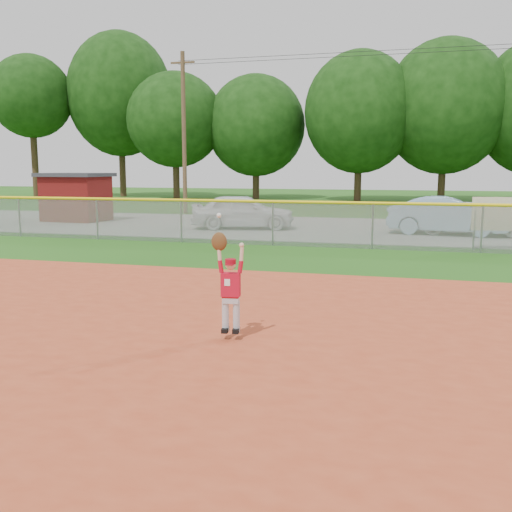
{
  "coord_description": "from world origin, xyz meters",
  "views": [
    {
      "loc": [
        4.4,
        -8.79,
        2.65
      ],
      "look_at": [
        1.85,
        0.81,
        1.1
      ],
      "focal_mm": 40.0,
      "sensor_mm": 36.0,
      "label": 1
    }
  ],
  "objects_px": {
    "car_white_a": "(243,211)",
    "car_blue": "(447,216)",
    "car_white_b": "(476,218)",
    "utility_shed": "(76,197)",
    "sponsor_sign": "(503,215)",
    "ballplayer": "(229,283)"
  },
  "relations": [
    {
      "from": "car_white_a",
      "to": "car_white_b",
      "type": "relative_size",
      "value": 0.97
    },
    {
      "from": "car_white_a",
      "to": "ballplayer",
      "type": "height_order",
      "value": "ballplayer"
    },
    {
      "from": "utility_shed",
      "to": "car_white_a",
      "type": "bearing_deg",
      "value": -8.92
    },
    {
      "from": "utility_shed",
      "to": "car_blue",
      "type": "bearing_deg",
      "value": -4.73
    },
    {
      "from": "car_white_a",
      "to": "sponsor_sign",
      "type": "relative_size",
      "value": 2.28
    },
    {
      "from": "sponsor_sign",
      "to": "ballplayer",
      "type": "bearing_deg",
      "value": -115.88
    },
    {
      "from": "car_blue",
      "to": "car_white_b",
      "type": "relative_size",
      "value": 0.99
    },
    {
      "from": "utility_shed",
      "to": "ballplayer",
      "type": "height_order",
      "value": "utility_shed"
    },
    {
      "from": "ballplayer",
      "to": "sponsor_sign",
      "type": "bearing_deg",
      "value": 64.12
    },
    {
      "from": "car_white_a",
      "to": "utility_shed",
      "type": "distance_m",
      "value": 9.06
    },
    {
      "from": "car_white_a",
      "to": "sponsor_sign",
      "type": "distance_m",
      "value": 10.57
    },
    {
      "from": "car_white_a",
      "to": "car_blue",
      "type": "height_order",
      "value": "car_white_a"
    },
    {
      "from": "car_blue",
      "to": "utility_shed",
      "type": "xyz_separation_m",
      "value": [
        -17.28,
        1.43,
        0.44
      ]
    },
    {
      "from": "ballplayer",
      "to": "car_white_a",
      "type": "bearing_deg",
      "value": 105.43
    },
    {
      "from": "utility_shed",
      "to": "ballplayer",
      "type": "xyz_separation_m",
      "value": [
        13.19,
        -16.8,
        -0.3
      ]
    },
    {
      "from": "sponsor_sign",
      "to": "car_white_b",
      "type": "bearing_deg",
      "value": 94.55
    },
    {
      "from": "car_white_b",
      "to": "ballplayer",
      "type": "bearing_deg",
      "value": 164.71
    },
    {
      "from": "car_white_b",
      "to": "utility_shed",
      "type": "distance_m",
      "value": 18.42
    },
    {
      "from": "car_blue",
      "to": "car_white_b",
      "type": "distance_m",
      "value": 1.17
    },
    {
      "from": "car_white_a",
      "to": "utility_shed",
      "type": "height_order",
      "value": "utility_shed"
    },
    {
      "from": "car_white_a",
      "to": "car_blue",
      "type": "bearing_deg",
      "value": -103.2
    },
    {
      "from": "car_blue",
      "to": "sponsor_sign",
      "type": "relative_size",
      "value": 2.33
    }
  ]
}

